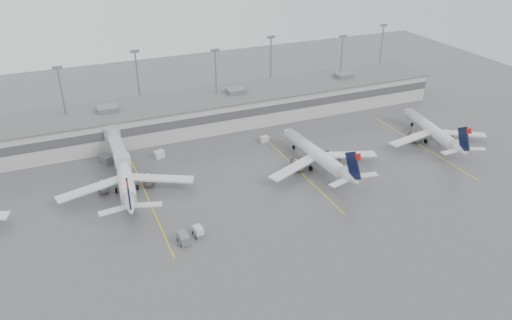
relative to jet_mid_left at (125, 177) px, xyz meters
name	(u,v)px	position (x,y,z in m)	size (l,w,h in m)	color
ground	(274,247)	(20.95, -30.90, -3.27)	(260.00, 260.00, 0.00)	#515154
terminal	(185,114)	(20.94, 27.08, 0.90)	(152.00, 17.00, 9.45)	#B1B1AB
light_masts	(177,80)	(20.95, 32.85, 8.76)	(142.40, 8.00, 20.60)	gray
jet_bridge_right	(116,146)	(0.45, 14.82, 0.60)	(4.00, 17.20, 7.00)	#A1A4A7
stand_markings	(228,185)	(20.95, -6.90, -3.27)	(105.25, 40.00, 0.01)	yellow
jet_mid_left	(125,177)	(0.00, 0.00, 0.00)	(28.90, 32.53, 10.53)	silver
jet_mid_right	(318,155)	(43.22, -7.19, -0.03)	(28.71, 32.24, 10.43)	silver
jet_far_right	(433,131)	(77.72, -6.38, -0.22)	(26.70, 30.18, 9.83)	silver
baggage_tug	(198,232)	(9.42, -22.00, -2.58)	(1.99, 2.89, 1.78)	silver
baggage_cart	(184,238)	(6.22, -23.20, -2.27)	(1.94, 3.12, 1.92)	slate
gse_uld_b	(159,154)	(10.11, 12.54, -2.43)	(2.38, 1.59, 1.69)	silver
gse_uld_c	(265,139)	(37.43, 10.54, -2.52)	(2.12, 1.42, 1.51)	silver
gse_loader	(106,159)	(-2.20, 14.44, -2.21)	(2.12, 3.39, 2.12)	slate
cone_b	(108,191)	(-3.98, 0.57, -2.87)	(0.50, 0.50, 0.79)	#DF5D04
cone_c	(282,141)	(41.54, 8.68, -2.91)	(0.45, 0.45, 0.72)	#DF5D04
cone_d	(416,129)	(78.58, 0.90, -2.88)	(0.49, 0.49, 0.78)	#DF5D04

